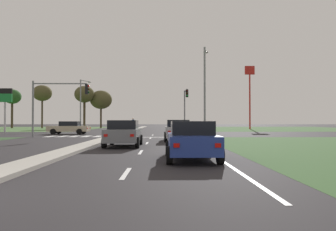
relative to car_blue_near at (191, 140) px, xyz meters
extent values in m
plane|color=#282628|center=(-5.71, 23.40, -0.78)|extent=(200.00, 200.00, 0.00)
cube|color=#476B38|center=(-31.21, 47.90, -0.77)|extent=(35.00, 35.00, 0.01)
cube|color=#385B2D|center=(19.79, 47.90, -0.77)|extent=(35.00, 35.00, 0.01)
cube|color=#ADA89E|center=(-5.71, 4.40, -0.71)|extent=(1.20, 22.00, 0.14)
cube|color=gray|center=(-5.71, 48.40, -0.71)|extent=(1.20, 36.00, 0.14)
cube|color=silver|center=(-2.21, -3.15, -0.77)|extent=(0.14, 2.00, 0.01)
cube|color=silver|center=(-2.21, 2.85, -0.77)|extent=(0.14, 2.00, 0.01)
cube|color=silver|center=(-2.21, 8.85, -0.77)|extent=(0.14, 2.00, 0.01)
cube|color=silver|center=(-2.21, 14.85, -0.77)|extent=(0.14, 2.00, 0.01)
cube|color=silver|center=(-2.21, 20.85, -0.77)|extent=(0.14, 2.00, 0.01)
cube|color=silver|center=(1.14, 5.40, -0.77)|extent=(0.14, 24.00, 0.01)
cube|color=silver|center=(-1.91, 16.40, -0.77)|extent=(6.40, 0.50, 0.01)
cube|color=silver|center=(-12.11, 18.20, -0.77)|extent=(0.70, 2.80, 0.01)
cube|color=silver|center=(-10.96, 18.20, -0.77)|extent=(0.70, 2.80, 0.01)
cube|color=silver|center=(-9.81, 18.20, -0.77)|extent=(0.70, 2.80, 0.01)
cube|color=silver|center=(-8.66, 18.20, -0.77)|extent=(0.70, 2.80, 0.01)
cube|color=silver|center=(-7.51, 18.20, -0.77)|extent=(0.70, 2.80, 0.01)
cube|color=silver|center=(-6.36, 18.20, -0.77)|extent=(0.70, 2.80, 0.01)
cube|color=silver|center=(-5.21, 18.20, -0.77)|extent=(0.70, 2.80, 0.01)
cube|color=navy|center=(0.00, 0.03, -0.12)|extent=(1.79, 4.19, 0.68)
cube|color=black|center=(0.00, -0.12, 0.48)|extent=(1.58, 1.93, 0.52)
cube|color=red|center=(-0.68, -2.08, -0.05)|extent=(0.20, 0.04, 0.14)
cube|color=red|center=(0.68, -2.08, -0.05)|extent=(0.20, 0.04, 0.14)
cylinder|color=black|center=(-0.90, 1.38, -0.46)|extent=(0.22, 0.64, 0.64)
cylinder|color=black|center=(0.90, 1.38, -0.46)|extent=(0.22, 0.64, 0.64)
cylinder|color=black|center=(-0.90, -1.31, -0.46)|extent=(0.22, 0.64, 0.64)
cylinder|color=black|center=(0.90, -1.31, -0.46)|extent=(0.22, 0.64, 0.64)
cube|color=silver|center=(-7.90, 56.74, -0.10)|extent=(1.82, 4.15, 0.71)
cube|color=black|center=(-7.90, 56.89, 0.52)|extent=(1.60, 1.91, 0.52)
cube|color=red|center=(-7.21, 58.83, -0.03)|extent=(0.20, 0.04, 0.14)
cube|color=red|center=(-8.59, 58.83, -0.03)|extent=(0.20, 0.04, 0.14)
cylinder|color=black|center=(-7.00, 55.41, -0.46)|extent=(0.22, 0.64, 0.64)
cylinder|color=black|center=(-8.81, 55.41, -0.46)|extent=(0.22, 0.64, 0.64)
cylinder|color=black|center=(-7.00, 58.07, -0.46)|extent=(0.22, 0.64, 0.64)
cylinder|color=black|center=(-8.81, 58.07, -0.46)|extent=(0.22, 0.64, 0.64)
cube|color=#B7B7BC|center=(0.01, 11.23, -0.08)|extent=(1.83, 4.41, 0.76)
cube|color=black|center=(0.01, 11.08, 0.56)|extent=(1.61, 2.03, 0.52)
cube|color=red|center=(-0.68, 9.01, 0.00)|extent=(0.20, 0.04, 0.14)
cube|color=red|center=(0.71, 9.01, 0.00)|extent=(0.20, 0.04, 0.14)
cylinder|color=black|center=(-0.90, 12.65, -0.46)|extent=(0.22, 0.64, 0.64)
cylinder|color=black|center=(0.93, 12.65, -0.46)|extent=(0.22, 0.64, 0.64)
cylinder|color=black|center=(-0.90, 9.82, -0.46)|extent=(0.22, 0.64, 0.64)
cylinder|color=black|center=(0.93, 9.82, -0.46)|extent=(0.22, 0.64, 0.64)
cube|color=black|center=(-8.04, 46.18, -0.09)|extent=(1.88, 4.21, 0.73)
cube|color=black|center=(-8.04, 46.33, 0.53)|extent=(1.65, 1.94, 0.52)
cube|color=red|center=(-7.33, 48.30, -0.02)|extent=(0.20, 0.04, 0.14)
cube|color=red|center=(-8.75, 48.30, -0.02)|extent=(0.20, 0.04, 0.14)
cylinder|color=black|center=(-7.10, 44.83, -0.46)|extent=(0.22, 0.64, 0.64)
cylinder|color=black|center=(-8.98, 44.83, -0.46)|extent=(0.22, 0.64, 0.64)
cylinder|color=black|center=(-7.10, 47.52, -0.46)|extent=(0.22, 0.64, 0.64)
cylinder|color=black|center=(-8.98, 47.52, -0.46)|extent=(0.22, 0.64, 0.64)
cube|color=slate|center=(-3.47, 6.36, -0.09)|extent=(1.85, 4.13, 0.73)
cube|color=black|center=(-3.47, 6.21, 0.53)|extent=(1.62, 1.90, 0.52)
cube|color=red|center=(-4.17, 4.27, -0.02)|extent=(0.20, 0.04, 0.14)
cube|color=red|center=(-2.77, 4.27, -0.02)|extent=(0.20, 0.04, 0.14)
cylinder|color=black|center=(-4.39, 7.68, -0.46)|extent=(0.22, 0.64, 0.64)
cylinder|color=black|center=(-2.55, 7.68, -0.46)|extent=(0.22, 0.64, 0.64)
cylinder|color=black|center=(-4.39, 5.03, -0.46)|extent=(0.22, 0.64, 0.64)
cylinder|color=black|center=(-2.55, 5.03, -0.46)|extent=(0.22, 0.64, 0.64)
cube|color=#BCAD8E|center=(-11.91, 23.24, -0.14)|extent=(4.54, 1.83, 0.63)
cube|color=black|center=(-11.76, 23.24, 0.43)|extent=(2.09, 1.61, 0.52)
cube|color=red|center=(-9.62, 22.54, -0.08)|extent=(0.04, 0.20, 0.14)
cube|color=red|center=(-9.62, 23.94, -0.08)|extent=(0.04, 0.20, 0.14)
cylinder|color=black|center=(-13.37, 22.32, -0.46)|extent=(0.64, 0.22, 0.64)
cylinder|color=black|center=(-13.37, 24.16, -0.46)|extent=(0.64, 0.22, 0.64)
cylinder|color=black|center=(-10.46, 22.32, -0.46)|extent=(0.64, 0.22, 0.64)
cylinder|color=black|center=(-10.46, 24.16, -0.46)|extent=(0.64, 0.22, 0.64)
cube|color=#19565B|center=(-7.86, 38.76, -0.13)|extent=(1.82, 4.22, 0.65)
cube|color=black|center=(-7.86, 38.91, 0.45)|extent=(1.60, 1.94, 0.52)
cube|color=red|center=(-7.17, 40.89, -0.07)|extent=(0.20, 0.04, 0.14)
cube|color=red|center=(-8.55, 40.89, -0.07)|extent=(0.20, 0.04, 0.14)
cylinder|color=black|center=(-6.95, 37.41, -0.46)|extent=(0.22, 0.64, 0.64)
cylinder|color=black|center=(-8.77, 37.41, -0.46)|extent=(0.22, 0.64, 0.64)
cylinder|color=black|center=(-6.95, 40.11, -0.46)|extent=(0.22, 0.64, 0.64)
cylinder|color=black|center=(-8.77, 40.11, -0.46)|extent=(0.22, 0.64, 0.64)
cylinder|color=gray|center=(1.89, 30.00, 2.08)|extent=(0.18, 0.18, 5.72)
cylinder|color=gray|center=(1.89, 27.91, 4.69)|extent=(0.12, 4.19, 0.12)
cube|color=black|center=(1.89, 25.81, 4.16)|extent=(0.32, 0.26, 0.95)
sphere|color=#360503|center=(1.89, 25.65, 4.46)|extent=(0.20, 0.20, 0.20)
sphere|color=#3A2405|center=(1.89, 25.65, 4.16)|extent=(0.20, 0.20, 0.20)
sphere|color=green|center=(1.89, 25.65, 3.86)|extent=(0.20, 0.20, 0.20)
cylinder|color=gray|center=(-13.31, 16.80, 1.87)|extent=(0.18, 0.18, 5.29)
cylinder|color=gray|center=(-10.80, 16.80, 4.26)|extent=(5.02, 0.12, 0.12)
cube|color=black|center=(-8.29, 16.80, 3.73)|extent=(0.26, 0.32, 0.95)
sphere|color=red|center=(-8.13, 16.80, 4.03)|extent=(0.20, 0.20, 0.20)
sphere|color=#3A2405|center=(-8.13, 16.80, 3.73)|extent=(0.20, 0.20, 0.20)
sphere|color=black|center=(-8.13, 16.80, 3.43)|extent=(0.20, 0.20, 0.20)
cylinder|color=gray|center=(3.23, 19.51, 3.82)|extent=(0.20, 0.20, 9.20)
cylinder|color=gray|center=(3.40, 20.32, 8.33)|extent=(0.46, 1.63, 0.10)
ellipsoid|color=#B2B2A8|center=(3.58, 21.12, 8.23)|extent=(0.56, 0.28, 0.20)
cylinder|color=gray|center=(-14.64, 38.40, 3.38)|extent=(0.20, 0.20, 8.32)
cylinder|color=gray|center=(-14.14, 39.33, 7.44)|extent=(1.09, 1.90, 0.10)
ellipsoid|color=#B2B2A8|center=(-13.64, 40.25, 7.34)|extent=(0.56, 0.28, 0.20)
cylinder|color=#232833|center=(-5.57, 33.80, -0.25)|extent=(0.16, 0.16, 0.77)
cylinder|color=#335184|center=(-5.57, 33.80, 0.53)|extent=(0.34, 0.34, 0.80)
sphere|color=tan|center=(-5.57, 33.80, 1.05)|extent=(0.23, 0.23, 0.23)
cylinder|color=red|center=(15.26, 45.08, 4.35)|extent=(0.28, 0.28, 10.25)
cube|color=red|center=(15.26, 45.08, 10.27)|extent=(1.80, 0.30, 1.60)
torus|color=yellow|center=(14.87, 45.25, 10.27)|extent=(0.96, 0.16, 0.96)
torus|color=yellow|center=(15.66, 45.25, 10.27)|extent=(0.96, 0.16, 0.96)
cylinder|color=silver|center=(-21.82, 28.38, 1.22)|extent=(0.24, 0.24, 3.99)
cube|color=#197F33|center=(-21.82, 28.38, 3.77)|extent=(1.80, 0.24, 1.10)
cube|color=black|center=(-21.82, 28.38, 4.67)|extent=(1.80, 0.24, 0.70)
cylinder|color=#423323|center=(-33.06, 53.32, 2.06)|extent=(0.46, 0.46, 5.68)
ellipsoid|color=#285123|center=(-33.06, 53.32, 5.90)|extent=(3.61, 3.61, 3.07)
cylinder|color=#423323|center=(-26.15, 51.83, 2.34)|extent=(0.35, 0.35, 6.23)
ellipsoid|color=#4C4728|center=(-26.15, 51.83, 6.52)|extent=(3.87, 3.87, 3.29)
cylinder|color=#423323|center=(-17.25, 51.17, 2.17)|extent=(0.47, 0.47, 5.89)
ellipsoid|color=#4C4728|center=(-17.25, 51.17, 6.23)|extent=(4.03, 4.03, 3.43)
cylinder|color=#423323|center=(-14.25, 53.18, 1.60)|extent=(0.38, 0.38, 4.75)
ellipsoid|color=#4C4728|center=(-14.25, 53.18, 5.24)|extent=(4.63, 4.63, 3.94)
camera|label=1|loc=(-1.14, -12.10, 0.76)|focal=32.77mm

